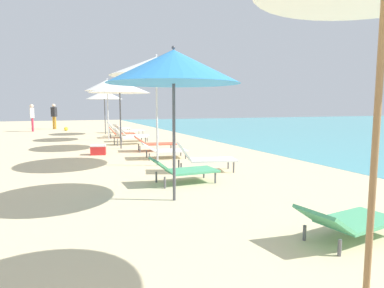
# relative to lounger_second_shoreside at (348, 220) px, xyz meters

# --- Properties ---
(lounger_second_shoreside) EXTENTS (1.34, 0.73, 0.45)m
(lounger_second_shoreside) POSITION_rel_lounger_second_shoreside_xyz_m (0.00, 0.00, 0.00)
(lounger_second_shoreside) COLOR #4CA572
(lounger_second_shoreside) RESTS_ON ground
(umbrella_third) EXTENTS (2.14, 2.14, 2.51)m
(umbrella_third) POSITION_rel_lounger_second_shoreside_xyz_m (-1.36, 2.30, 1.95)
(umbrella_third) COLOR #4C4C51
(umbrella_third) RESTS_ON ground
(lounger_third_shoreside) EXTENTS (1.35, 0.68, 0.53)m
(lounger_third_shoreside) POSITION_rel_lounger_second_shoreside_xyz_m (-0.78, 3.40, 0.05)
(lounger_third_shoreside) COLOR #4CA572
(lounger_third_shoreside) RESTS_ON ground
(umbrella_fourth) EXTENTS (2.38, 2.38, 2.86)m
(umbrella_fourth) POSITION_rel_lounger_second_shoreside_xyz_m (-0.73, 5.50, 2.33)
(umbrella_fourth) COLOR silver
(umbrella_fourth) RESTS_ON ground
(lounger_fourth_shoreside) EXTENTS (1.42, 0.84, 0.48)m
(lounger_fourth_shoreside) POSITION_rel_lounger_second_shoreside_xyz_m (-0.20, 6.64, 0.02)
(lounger_fourth_shoreside) COLOR white
(lounger_fourth_shoreside) RESTS_ON ground
(lounger_fourth_inland) EXTENTS (1.50, 0.90, 0.70)m
(lounger_fourth_inland) POSITION_rel_lounger_second_shoreside_xyz_m (0.08, 4.32, 0.10)
(lounger_fourth_inland) COLOR white
(lounger_fourth_inland) RESTS_ON ground
(umbrella_fifth) EXTENTS (2.20, 2.20, 2.53)m
(umbrella_fifth) POSITION_rel_lounger_second_shoreside_xyz_m (-1.01, 9.36, 2.01)
(umbrella_fifth) COLOR #4C4C51
(umbrella_fifth) RESTS_ON ground
(lounger_fifth_shoreside) EXTENTS (1.38, 0.73, 0.69)m
(lounger_fifth_shoreside) POSITION_rel_lounger_second_shoreside_xyz_m (-0.48, 10.57, 0.11)
(lounger_fifth_shoreside) COLOR white
(lounger_fifth_shoreside) RESTS_ON ground
(lounger_fifth_inland) EXTENTS (1.50, 0.81, 0.54)m
(lounger_fifth_inland) POSITION_rel_lounger_second_shoreside_xyz_m (-0.04, 8.29, 0.05)
(lounger_fifth_inland) COLOR #D8593F
(lounger_fifth_inland) RESTS_ON ground
(umbrella_sixth) EXTENTS (2.00, 2.00, 2.80)m
(umbrella_sixth) POSITION_rel_lounger_second_shoreside_xyz_m (-1.01, 12.65, 2.25)
(umbrella_sixth) COLOR silver
(umbrella_sixth) RESTS_ON ground
(lounger_sixth_shoreside) EXTENTS (1.30, 0.71, 0.56)m
(lounger_sixth_shoreside) POSITION_rel_lounger_second_shoreside_xyz_m (-0.28, 13.61, 0.02)
(lounger_sixth_shoreside) COLOR #D8593F
(lounger_sixth_shoreside) RESTS_ON ground
(lounger_sixth_inland) EXTENTS (1.35, 0.69, 0.61)m
(lounger_sixth_inland) POSITION_rel_lounger_second_shoreside_xyz_m (-0.09, 11.66, 0.08)
(lounger_sixth_inland) COLOR white
(lounger_sixth_inland) RESTS_ON ground
(umbrella_farthest) EXTENTS (1.98, 1.98, 2.45)m
(umbrella_farthest) POSITION_rel_lounger_second_shoreside_xyz_m (-0.74, 15.87, 1.92)
(umbrella_farthest) COLOR #4C4C51
(umbrella_farthest) RESTS_ON ground
(lounger_farthest_shoreside) EXTENTS (1.34, 0.62, 0.64)m
(lounger_farthest_shoreside) POSITION_rel_lounger_second_shoreside_xyz_m (0.11, 16.81, 0.07)
(lounger_farthest_shoreside) COLOR white
(lounger_farthest_shoreside) RESTS_ON ground
(lounger_farthest_inland) EXTENTS (1.66, 0.91, 0.61)m
(lounger_farthest_inland) POSITION_rel_lounger_second_shoreside_xyz_m (0.29, 14.60, 0.07)
(lounger_farthest_inland) COLOR white
(lounger_farthest_inland) RESTS_ON ground
(person_walking_near) EXTENTS (0.41, 0.41, 1.71)m
(person_walking_near) POSITION_rel_lounger_second_shoreside_xyz_m (-3.39, 21.50, 0.81)
(person_walking_near) COLOR orange
(person_walking_near) RESTS_ON ground
(person_walking_far) EXTENTS (0.28, 0.39, 1.67)m
(person_walking_far) POSITION_rel_lounger_second_shoreside_xyz_m (-4.61, 19.65, 0.78)
(person_walking_far) COLOR #D8334C
(person_walking_far) RESTS_ON ground
(beach_ball) EXTENTS (0.25, 0.25, 0.25)m
(beach_ball) POSITION_rel_lounger_second_shoreside_xyz_m (-2.70, 19.48, -0.11)
(beach_ball) COLOR yellow
(beach_ball) RESTS_ON ground
(cooler_box) EXTENTS (0.54, 0.44, 0.32)m
(cooler_box) POSITION_rel_lounger_second_shoreside_xyz_m (-1.95, 8.12, -0.07)
(cooler_box) COLOR red
(cooler_box) RESTS_ON ground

